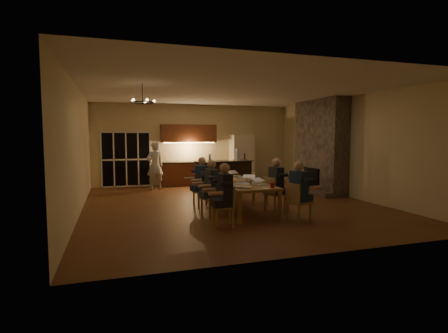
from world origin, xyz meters
TOP-DOWN VIEW (x-y plane):
  - floor at (0.00, 0.00)m, footprint 9.00×9.00m
  - back_wall at (0.00, 4.52)m, footprint 8.00×0.04m
  - left_wall at (-4.02, 0.00)m, footprint 0.04×9.00m
  - right_wall at (4.02, 0.00)m, footprint 0.04×9.00m
  - ceiling at (0.00, 0.00)m, footprint 8.00×9.00m
  - french_doors at (-2.70, 4.47)m, footprint 1.86×0.08m
  - fireplace at (3.70, 1.20)m, footprint 0.58×2.50m
  - kitchenette at (-0.30, 4.20)m, footprint 2.24×0.68m
  - refrigerator at (1.90, 4.15)m, footprint 0.90×0.68m
  - dining_table at (-0.02, -0.74)m, footprint 1.10×3.03m
  - bar_island at (0.55, 2.31)m, footprint 2.07×0.93m
  - chair_left_near at (-0.93, -2.28)m, footprint 0.50×0.50m
  - chair_left_mid at (-0.89, -1.25)m, footprint 0.55×0.55m
  - chair_left_far at (-0.87, -0.19)m, footprint 0.50×0.50m
  - chair_right_near at (0.85, -2.40)m, footprint 0.53×0.53m
  - chair_right_mid at (0.85, -1.16)m, footprint 0.56×0.56m
  - chair_right_far at (0.87, -0.11)m, footprint 0.55×0.55m
  - person_left_near at (-0.92, -2.34)m, footprint 0.62×0.62m
  - person_right_near at (0.88, -2.31)m, footprint 0.71×0.71m
  - person_left_mid at (-0.89, -1.22)m, footprint 0.66×0.66m
  - person_right_mid at (0.82, -1.26)m, footprint 0.65×0.65m
  - person_left_far at (-0.86, -0.11)m, footprint 0.71×0.71m
  - standing_person at (-1.73, 3.43)m, footprint 0.73×0.58m
  - chandelier at (-2.47, -0.75)m, footprint 0.57×0.57m
  - laptop_a at (-0.27, -1.79)m, footprint 0.42×0.41m
  - laptop_b at (0.25, -1.58)m, footprint 0.40×0.37m
  - laptop_c at (-0.32, -0.71)m, footprint 0.40×0.38m
  - laptop_d at (0.24, -0.83)m, footprint 0.41×0.39m
  - laptop_e at (-0.23, 0.32)m, footprint 0.42×0.40m
  - laptop_f at (0.25, 0.36)m, footprint 0.39×0.37m
  - mug_front at (-0.04, -1.24)m, footprint 0.07×0.07m
  - mug_mid at (0.11, -0.27)m, footprint 0.08×0.08m
  - mug_back at (-0.33, 0.09)m, footprint 0.07×0.07m
  - redcup_near at (0.34, -2.05)m, footprint 0.10×0.10m
  - redcup_mid at (-0.41, -0.32)m, footprint 0.10×0.10m
  - redcup_far at (0.15, 0.67)m, footprint 0.09×0.09m
  - can_silver at (0.05, -1.41)m, footprint 0.07×0.07m
  - can_cola at (-0.14, 0.73)m, footprint 0.07×0.07m
  - can_right at (0.33, -0.44)m, footprint 0.06×0.06m
  - plate_near at (0.27, -1.25)m, footprint 0.24×0.24m
  - plate_left at (-0.38, -1.63)m, footprint 0.25×0.25m
  - plate_far at (0.38, 0.03)m, footprint 0.26×0.26m
  - notepad at (0.14, -2.15)m, footprint 0.18×0.23m
  - bar_bottle at (0.01, 2.25)m, footprint 0.08×0.08m
  - bar_blender at (1.06, 2.33)m, footprint 0.17×0.17m

SIDE VIEW (x-z plane):
  - floor at x=0.00m, z-range 0.00..0.00m
  - dining_table at x=-0.02m, z-range 0.00..0.75m
  - chair_left_near at x=-0.93m, z-range 0.00..0.89m
  - chair_left_mid at x=-0.89m, z-range 0.00..0.89m
  - chair_left_far at x=-0.87m, z-range 0.00..0.89m
  - chair_right_near at x=0.85m, z-range 0.00..0.89m
  - chair_right_mid at x=0.85m, z-range 0.00..0.89m
  - chair_right_far at x=0.87m, z-range 0.00..0.89m
  - bar_island at x=0.55m, z-range 0.00..1.08m
  - person_left_near at x=-0.92m, z-range 0.00..1.38m
  - person_right_near at x=0.88m, z-range 0.00..1.38m
  - person_left_mid at x=-0.89m, z-range 0.00..1.38m
  - person_right_mid at x=0.82m, z-range 0.00..1.38m
  - person_left_far at x=-0.86m, z-range 0.00..1.38m
  - notepad at x=0.14m, z-range 0.75..0.76m
  - plate_near at x=0.27m, z-range 0.75..0.77m
  - plate_left at x=-0.38m, z-range 0.75..0.77m
  - plate_far at x=0.38m, z-range 0.75..0.77m
  - mug_front at x=-0.04m, z-range 0.75..0.85m
  - mug_mid at x=0.11m, z-range 0.75..0.85m
  - mug_back at x=-0.33m, z-range 0.75..0.85m
  - redcup_near at x=0.34m, z-range 0.75..0.87m
  - redcup_mid at x=-0.41m, z-range 0.75..0.87m
  - redcup_far at x=0.15m, z-range 0.75..0.87m
  - can_silver at x=0.05m, z-range 0.75..0.87m
  - can_cola at x=-0.14m, z-range 0.75..0.87m
  - can_right at x=0.33m, z-range 0.75..0.87m
  - laptop_a at x=-0.27m, z-range 0.75..0.98m
  - laptop_b at x=0.25m, z-range 0.75..0.98m
  - laptop_c at x=-0.32m, z-range 0.75..0.98m
  - laptop_d at x=0.24m, z-range 0.75..0.98m
  - laptop_e at x=-0.23m, z-range 0.75..0.98m
  - laptop_f at x=0.25m, z-range 0.75..0.98m
  - standing_person at x=-1.73m, z-range 0.00..1.75m
  - refrigerator at x=1.90m, z-range 0.00..2.00m
  - french_doors at x=-2.70m, z-range 0.00..2.10m
  - kitchenette at x=-0.30m, z-range 0.00..2.40m
  - bar_bottle at x=0.01m, z-range 1.08..1.32m
  - bar_blender at x=1.06m, z-range 1.08..1.50m
  - back_wall at x=0.00m, z-range 0.00..3.20m
  - left_wall at x=-4.02m, z-range 0.00..3.20m
  - right_wall at x=4.02m, z-range 0.00..3.20m
  - fireplace at x=3.70m, z-range 0.00..3.20m
  - chandelier at x=-2.47m, z-range 2.73..2.77m
  - ceiling at x=0.00m, z-range 3.20..3.24m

